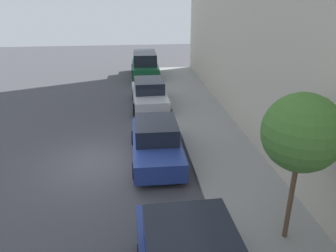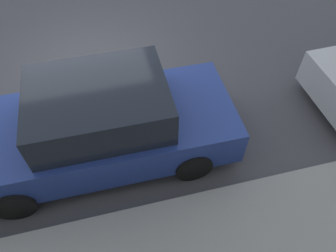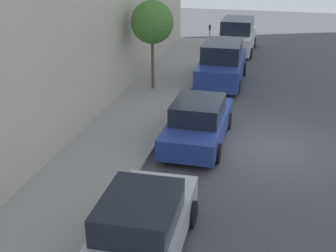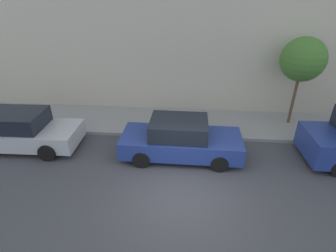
{
  "view_description": "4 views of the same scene",
  "coord_description": "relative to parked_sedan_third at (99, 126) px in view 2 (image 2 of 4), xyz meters",
  "views": [
    {
      "loc": [
        1.37,
        -11.33,
        6.12
      ],
      "look_at": [
        2.78,
        1.0,
        1.0
      ],
      "focal_mm": 35.0,
      "sensor_mm": 36.0,
      "label": 1
    },
    {
      "loc": [
        5.77,
        0.39,
        4.86
      ],
      "look_at": [
        2.73,
        1.16,
        1.0
      ],
      "focal_mm": 35.0,
      "sensor_mm": 36.0,
      "label": 2
    },
    {
      "loc": [
        -0.27,
        14.65,
        6.7
      ],
      "look_at": [
        2.99,
        1.33,
        1.0
      ],
      "focal_mm": 50.0,
      "sensor_mm": 36.0,
      "label": 3
    },
    {
      "loc": [
        -6.28,
        -0.13,
        5.8
      ],
      "look_at": [
        2.74,
        0.64,
        1.0
      ],
      "focal_mm": 28.0,
      "sensor_mm": 36.0,
      "label": 4
    }
  ],
  "objects": [
    {
      "name": "ground_plane",
      "position": [
        -2.23,
        -0.12,
        -0.73
      ],
      "size": [
        60.0,
        60.0,
        0.0
      ],
      "primitive_type": "plane",
      "color": "#424247"
    },
    {
      "name": "parked_sedan_third",
      "position": [
        0.0,
        0.0,
        0.0
      ],
      "size": [
        1.92,
        4.52,
        1.54
      ],
      "color": "navy",
      "rests_on": "ground_plane"
    }
  ]
}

